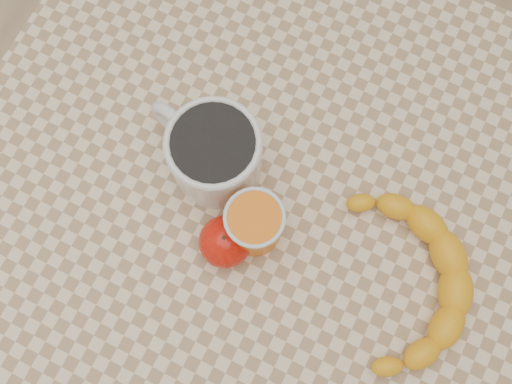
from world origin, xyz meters
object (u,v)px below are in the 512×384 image
at_px(coffee_mug, 213,152).
at_px(apple, 225,242).
at_px(table, 256,210).
at_px(orange_juice_glass, 255,224).
at_px(banana, 408,283).

relative_size(coffee_mug, apple, 2.15).
relative_size(table, apple, 10.08).
relative_size(orange_juice_glass, banana, 0.27).
bearing_deg(coffee_mug, apple, -55.35).
xyz_separation_m(table, apple, (-0.00, -0.07, 0.12)).
distance_m(table, apple, 0.14).
distance_m(table, coffee_mug, 0.15).
height_order(table, apple, apple).
height_order(coffee_mug, banana, coffee_mug).
xyz_separation_m(orange_juice_glass, apple, (-0.02, -0.03, -0.01)).
xyz_separation_m(apple, banana, (0.22, 0.06, -0.01)).
distance_m(table, orange_juice_glass, 0.14).
bearing_deg(apple, coffee_mug, 124.65).
bearing_deg(orange_juice_glass, banana, 6.37).
distance_m(coffee_mug, orange_juice_glass, 0.10).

